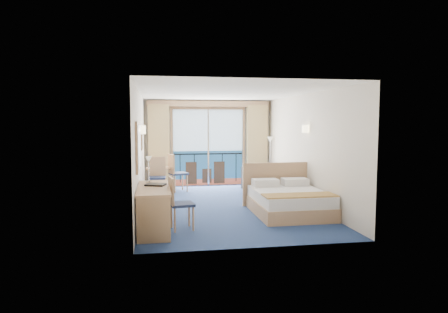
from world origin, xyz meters
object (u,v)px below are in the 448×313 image
nightstand (290,190)px  desk_chair (177,200)px  floor_lamp (270,149)px  desk (154,212)px  table_chair_a (176,171)px  round_table (160,173)px  armchair (260,178)px  bed (288,200)px  table_chair_b (157,174)px

nightstand → desk_chair: desk_chair is taller
floor_lamp → desk: 6.21m
desk → table_chair_a: 4.59m
floor_lamp → round_table: (-3.43, -0.43, -0.64)m
desk_chair → table_chair_a: (0.16, 4.14, 0.05)m
desk → desk_chair: 0.60m
desk_chair → table_chair_a: size_ratio=0.92×
armchair → round_table: bearing=-56.7°
armchair → desk_chair: (-2.58, -3.74, 0.18)m
bed → table_chair_b: table_chair_b is taller
armchair → table_chair_b: (-2.94, -0.19, 0.22)m
bed → desk: (-2.92, -1.33, 0.16)m
nightstand → armchair: armchair is taller
floor_lamp → desk_chair: (-3.14, -4.62, -0.62)m
nightstand → desk: bearing=-140.8°
desk_chair → round_table: bearing=-4.1°
nightstand → floor_lamp: 2.38m
nightstand → table_chair_a: table_chair_a is taller
desk_chair → round_table: desk_chair is taller
floor_lamp → table_chair_a: 3.06m
bed → desk: bearing=-155.5°
nightstand → desk: (-3.48, -2.84, 0.20)m
bed → table_chair_a: size_ratio=1.81×
armchair → desk: 5.12m
floor_lamp → table_chair_a: bearing=-170.8°
desk_chair → table_chair_a: 4.15m
nightstand → table_chair_a: size_ratio=0.46×
nightstand → round_table: 3.79m
bed → floor_lamp: floor_lamp is taller
bed → floor_lamp: 3.86m
armchair → desk: (-3.01, -4.14, 0.07)m
nightstand → desk_chair: 3.91m
bed → table_chair_a: 3.98m
armchair → desk: bearing=6.2°
armchair → floor_lamp: bearing=-170.1°
floor_lamp → table_chair_b: (-3.50, -1.07, -0.58)m
nightstand → round_table: size_ratio=0.63×
table_chair_b → bed: bearing=-38.5°
bed → round_table: bearing=130.4°
desk → table_chair_a: bearing=82.5°
round_table → table_chair_b: table_chair_b is taller
table_chair_b → floor_lamp: bearing=21.2°
round_table → table_chair_b: size_ratio=0.74×
table_chair_a → table_chair_b: table_chair_a is taller
nightstand → armchair: (-0.47, 1.31, 0.13)m
desk_chair → table_chair_b: table_chair_b is taller
table_chair_a → round_table: bearing=66.6°
bed → armchair: 2.81m
table_chair_a → desk: bearing=155.1°
table_chair_b → desk: bearing=-86.9°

